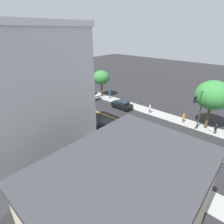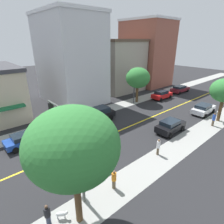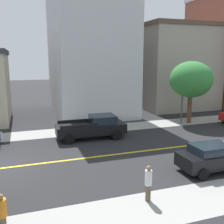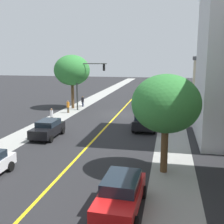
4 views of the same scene
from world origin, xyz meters
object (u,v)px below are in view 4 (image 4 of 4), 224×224
parking_meter (166,123)px  blue_sedan_left_curb (153,106)px  red_sedan_left_curb (121,193)px  pedestrian_black_shirt (83,101)px  pedestrian_white_shirt (52,116)px  street_tree_right_corner (166,104)px  black_pickup_truck (146,120)px  pedestrian_orange_shirt (68,106)px  traffic_light_mast (85,78)px  black_sedan_right_curb (48,129)px  fire_hydrant (164,113)px  street_lamp (164,113)px  small_dog (80,105)px  street_tree_left_far (72,70)px

parking_meter → blue_sedan_left_curb: bearing=-79.3°
red_sedan_left_curb → blue_sedan_left_curb: 24.97m
pedestrian_black_shirt → pedestrian_white_shirt: pedestrian_white_shirt is taller
street_tree_right_corner → black_pickup_truck: bearing=-79.1°
red_sedan_left_curb → pedestrian_orange_shirt: bearing=-151.6°
pedestrian_black_shirt → traffic_light_mast: bearing=-123.1°
traffic_light_mast → black_sedan_right_curb: size_ratio=1.64×
traffic_light_mast → red_sedan_left_curb: size_ratio=1.53×
fire_hydrant → parking_meter: size_ratio=0.57×
street_lamp → pedestrian_black_shirt: street_lamp is taller
blue_sedan_left_curb → street_tree_right_corner: bearing=3.6°
fire_hydrant → traffic_light_mast: size_ratio=0.11×
black_sedan_right_curb → street_tree_right_corner: bearing=61.4°
red_sedan_left_curb → small_dog: bearing=-155.8°
red_sedan_left_curb → pedestrian_orange_shirt: 24.52m
street_lamp → small_dog: 23.91m
street_lamp → pedestrian_white_shirt: bearing=-38.6°
street_tree_left_far → black_sedan_right_curb: size_ratio=1.82×
blue_sedan_left_curb → pedestrian_white_shirt: pedestrian_white_shirt is taller
street_tree_right_corner → traffic_light_mast: (11.13, -19.33, 0.11)m
street_tree_right_corner → blue_sedan_left_curb: size_ratio=1.41×
street_lamp → small_dog: size_ratio=7.89×
red_sedan_left_curb → black_sedan_right_curb: 13.74m
street_tree_right_corner → red_sedan_left_curb: bearing=69.1°
street_tree_right_corner → black_sedan_right_curb: (10.54, -5.70, -3.56)m
black_pickup_truck → pedestrian_white_shirt: black_pickup_truck is taller
street_lamp → pedestrian_black_shirt: size_ratio=3.70×
pedestrian_black_shirt → small_dog: bearing=-162.5°
street_lamp → red_sedan_left_curb: street_lamp is taller
parking_meter → traffic_light_mast: bearing=-40.7°
traffic_light_mast → pedestrian_white_shirt: bearing=-98.5°
black_sedan_right_curb → small_dog: (2.06, -15.44, -0.44)m
pedestrian_black_shirt → small_dog: 0.92m
pedestrian_orange_shirt → street_tree_right_corner: bearing=9.8°
street_tree_right_corner → pedestrian_orange_shirt: 21.56m
black_pickup_truck → pedestrian_orange_shirt: (10.79, -6.32, -0.08)m
street_tree_left_far → pedestrian_black_shirt: (-0.97, -1.59, -4.61)m
parking_meter → traffic_light_mast: traffic_light_mast is taller
fire_hydrant → blue_sedan_left_curb: 2.72m
blue_sedan_left_curb → street_tree_left_far: bearing=-93.8°
traffic_light_mast → black_sedan_right_curb: (-0.60, 13.64, -3.67)m
pedestrian_orange_shirt → street_lamp: bearing=11.2°
street_tree_right_corner → red_sedan_left_curb: (1.90, 4.99, -3.55)m
red_sedan_left_curb → traffic_light_mast: bearing=-157.3°
red_sedan_left_curb → pedestrian_black_shirt: (10.51, -26.92, -0.02)m
street_tree_left_far → parking_meter: size_ratio=5.74×
street_tree_right_corner → street_lamp: size_ratio=1.07×
fire_hydrant → blue_sedan_left_curb: (1.58, -2.19, 0.37)m
street_tree_right_corner → parking_meter: bearing=-89.8°
street_lamp → small_dog: street_lamp is taller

